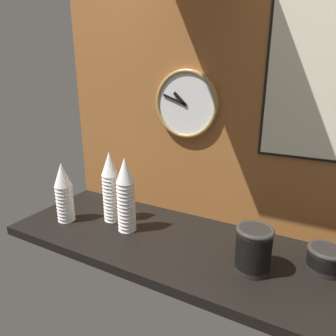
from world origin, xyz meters
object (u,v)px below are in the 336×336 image
(menu_board, at_px, (314,78))
(wall_clock, at_px, (186,104))
(cup_stack_left, at_px, (111,187))
(cup_stack_far_left, at_px, (64,192))
(cup_stack_center_left, at_px, (126,195))
(bowl_stack_far_right, at_px, (326,258))
(bowl_stack_right, at_px, (253,249))

(menu_board, bearing_deg, wall_clock, -179.01)
(cup_stack_left, distance_m, menu_board, 0.97)
(cup_stack_far_left, distance_m, wall_clock, 0.71)
(cup_stack_far_left, bearing_deg, menu_board, 18.76)
(cup_stack_center_left, distance_m, menu_board, 0.88)
(cup_stack_center_left, distance_m, wall_clock, 0.49)
(bowl_stack_far_right, height_order, wall_clock, wall_clock)
(cup_stack_left, relative_size, bowl_stack_far_right, 2.59)
(bowl_stack_right, bearing_deg, bowl_stack_far_right, 28.78)
(wall_clock, bearing_deg, cup_stack_far_left, -145.58)
(bowl_stack_far_right, relative_size, menu_board, 0.21)
(cup_stack_far_left, height_order, bowl_stack_far_right, cup_stack_far_left)
(cup_stack_center_left, xyz_separation_m, bowl_stack_right, (0.57, -0.03, -0.08))
(wall_clock, bearing_deg, cup_stack_center_left, -121.56)
(wall_clock, bearing_deg, cup_stack_left, -142.69)
(cup_stack_left, height_order, bowl_stack_far_right, cup_stack_left)
(cup_stack_center_left, xyz_separation_m, bowl_stack_far_right, (0.81, 0.10, -0.12))
(cup_stack_far_left, relative_size, bowl_stack_right, 1.71)
(cup_stack_left, bearing_deg, menu_board, 15.77)
(wall_clock, bearing_deg, menu_board, 0.99)
(bowl_stack_right, relative_size, menu_board, 0.28)
(cup_stack_left, bearing_deg, wall_clock, 37.31)
(cup_stack_left, relative_size, bowl_stack_right, 2.01)
(cup_stack_far_left, bearing_deg, cup_stack_left, 29.83)
(bowl_stack_far_right, bearing_deg, cup_stack_center_left, -172.99)
(cup_stack_far_left, height_order, menu_board, menu_board)
(bowl_stack_right, height_order, menu_board, menu_board)
(cup_stack_left, xyz_separation_m, menu_board, (0.80, 0.23, 0.50))
(cup_stack_far_left, distance_m, menu_board, 1.17)
(cup_stack_left, distance_m, wall_clock, 0.52)
(cup_stack_far_left, bearing_deg, cup_stack_center_left, 11.54)
(menu_board, bearing_deg, bowl_stack_far_right, -52.72)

